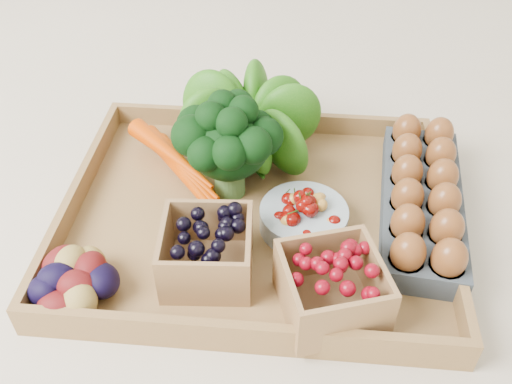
# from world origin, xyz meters

# --- Properties ---
(ground) EXTENTS (4.00, 4.00, 0.00)m
(ground) POSITION_xyz_m (0.00, 0.00, 0.00)
(ground) COLOR beige
(ground) RESTS_ON ground
(tray) EXTENTS (0.55, 0.45, 0.01)m
(tray) POSITION_xyz_m (0.00, 0.00, 0.01)
(tray) COLOR olive
(tray) RESTS_ON ground
(carrots) EXTENTS (0.22, 0.16, 0.05)m
(carrots) POSITION_xyz_m (-0.12, 0.07, 0.04)
(carrots) COLOR #C93C00
(carrots) RESTS_ON tray
(lettuce) EXTENTS (0.15, 0.15, 0.15)m
(lettuce) POSITION_xyz_m (-0.02, 0.15, 0.09)
(lettuce) COLOR #12570D
(lettuce) RESTS_ON tray
(broccoli) EXTENTS (0.15, 0.15, 0.12)m
(broccoli) POSITION_xyz_m (-0.04, 0.05, 0.08)
(broccoli) COLOR black
(broccoli) RESTS_ON tray
(cherry_bowl) EXTENTS (0.13, 0.13, 0.03)m
(cherry_bowl) POSITION_xyz_m (0.07, -0.02, 0.03)
(cherry_bowl) COLOR #8C9EA5
(cherry_bowl) RESTS_ON tray
(egg_carton) EXTENTS (0.14, 0.33, 0.04)m
(egg_carton) POSITION_xyz_m (0.24, 0.03, 0.03)
(egg_carton) COLOR #394149
(egg_carton) RESTS_ON tray
(potatoes) EXTENTS (0.13, 0.13, 0.07)m
(potatoes) POSITION_xyz_m (-0.21, -0.16, 0.05)
(potatoes) COLOR #460B0C
(potatoes) RESTS_ON tray
(punnet_blackberry) EXTENTS (0.12, 0.12, 0.08)m
(punnet_blackberry) POSITION_xyz_m (-0.05, -0.11, 0.05)
(punnet_blackberry) COLOR black
(punnet_blackberry) RESTS_ON tray
(punnet_raspberry) EXTENTS (0.15, 0.15, 0.08)m
(punnet_raspberry) POSITION_xyz_m (0.11, -0.16, 0.06)
(punnet_raspberry) COLOR #67040F
(punnet_raspberry) RESTS_ON tray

